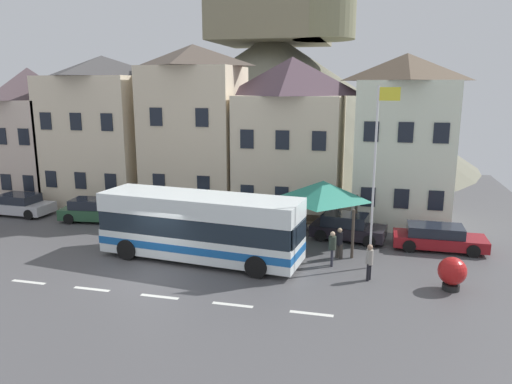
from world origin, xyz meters
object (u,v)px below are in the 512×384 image
at_px(pedestrian_00, 369,259).
at_px(pedestrian_02, 339,243).
at_px(public_bench, 318,223).
at_px(transit_bus, 200,227).
at_px(hilltop_castle, 272,96).
at_px(harbour_buoy, 452,272).
at_px(townhouse_00, 33,134).
at_px(townhouse_04, 402,139).
at_px(townhouse_03, 291,138).
at_px(townhouse_02, 195,129).
at_px(parked_car_01, 347,227).
at_px(parked_car_02, 21,205).
at_px(parked_car_00, 97,210).
at_px(flagpole, 376,167).
at_px(townhouse_01, 106,130).
at_px(bus_shelter, 323,191).
at_px(pedestrian_01, 332,245).
at_px(parked_car_03, 438,237).

distance_m(pedestrian_00, pedestrian_02, 2.84).
bearing_deg(public_bench, pedestrian_00, -66.21).
bearing_deg(transit_bus, hilltop_castle, 102.07).
height_order(public_bench, harbour_buoy, harbour_buoy).
bearing_deg(transit_bus, townhouse_00, 155.54).
bearing_deg(townhouse_04, townhouse_03, -179.49).
height_order(townhouse_02, pedestrian_02, townhouse_02).
relative_size(townhouse_03, townhouse_04, 0.99).
height_order(parked_car_01, parked_car_02, parked_car_01).
relative_size(parked_car_00, pedestrian_00, 2.84).
height_order(parked_car_02, pedestrian_00, pedestrian_00).
height_order(pedestrian_00, flagpole, flagpole).
bearing_deg(pedestrian_02, townhouse_04, 69.27).
distance_m(townhouse_04, parked_car_00, 19.06).
distance_m(townhouse_01, townhouse_02, 7.09).
height_order(townhouse_03, pedestrian_00, townhouse_03).
height_order(bus_shelter, harbour_buoy, bus_shelter).
xyz_separation_m(parked_car_02, pedestrian_02, (20.50, -3.23, 0.11)).
distance_m(pedestrian_00, flagpole, 4.00).
xyz_separation_m(hilltop_castle, public_bench, (8.14, -25.29, -6.67)).
bearing_deg(pedestrian_02, transit_bus, -164.66).
xyz_separation_m(bus_shelter, pedestrian_00, (2.49, -4.27, -1.94)).
distance_m(transit_bus, harbour_buoy, 11.17).
bearing_deg(townhouse_01, public_bench, -14.49).
bearing_deg(townhouse_00, townhouse_03, -0.51).
height_order(townhouse_01, transit_bus, townhouse_01).
relative_size(pedestrian_00, pedestrian_01, 0.97).
bearing_deg(parked_car_00, townhouse_03, 16.64).
xyz_separation_m(townhouse_02, pedestrian_01, (9.85, -8.54, -4.35)).
height_order(parked_car_00, parked_car_02, parked_car_00).
bearing_deg(public_bench, townhouse_00, 170.19).
bearing_deg(townhouse_03, parked_car_00, -156.84).
xyz_separation_m(townhouse_02, townhouse_04, (13.08, 0.44, -0.36)).
bearing_deg(flagpole, public_bench, 120.12).
xyz_separation_m(townhouse_01, parked_car_01, (17.31, -5.22, -4.41)).
xyz_separation_m(townhouse_03, pedestrian_02, (3.76, -7.81, -4.17)).
distance_m(townhouse_02, parked_car_03, 16.33).
distance_m(pedestrian_01, harbour_buoy, 5.19).
bearing_deg(townhouse_02, parked_car_00, -137.72).
bearing_deg(bus_shelter, townhouse_00, 164.27).
bearing_deg(pedestrian_00, hilltop_castle, 109.13).
xyz_separation_m(townhouse_03, transit_bus, (-2.63, -9.57, -3.35)).
relative_size(townhouse_02, parked_car_02, 2.75).
bearing_deg(hilltop_castle, townhouse_03, -74.83).
height_order(townhouse_01, parked_car_00, townhouse_01).
bearing_deg(townhouse_04, parked_car_03, -71.72).
bearing_deg(pedestrian_01, transit_bus, -173.94).
relative_size(transit_bus, pedestrian_01, 6.01).
bearing_deg(transit_bus, pedestrian_00, 1.14).
xyz_separation_m(townhouse_00, pedestrian_01, (22.65, -9.09, -3.71)).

